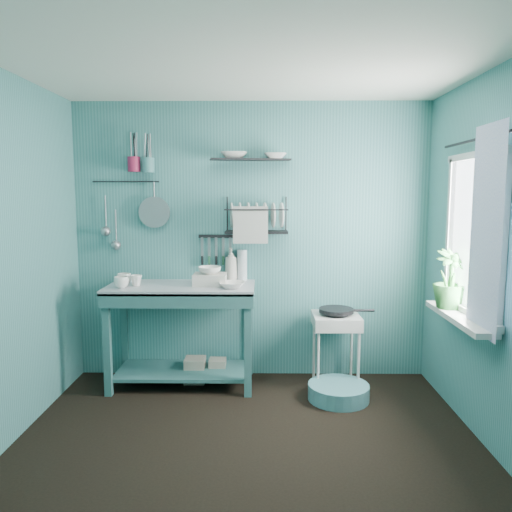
{
  "coord_description": "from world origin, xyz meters",
  "views": [
    {
      "loc": [
        0.1,
        -3.03,
        1.69
      ],
      "look_at": [
        0.05,
        0.85,
        1.2
      ],
      "focal_mm": 35.0,
      "sensor_mm": 36.0,
      "label": 1
    }
  ],
  "objects_px": {
    "soap_bottle": "(231,264)",
    "colander": "(154,212)",
    "mug_mid": "(136,280)",
    "storage_tin_large": "(195,370)",
    "dish_rack": "(256,215)",
    "hotplate_stand": "(335,350)",
    "potted_plant": "(450,279)",
    "floor_basin": "(338,392)",
    "storage_tin_small": "(218,370)",
    "mug_left": "(121,282)",
    "frying_pan": "(336,310)",
    "wash_tub": "(210,279)",
    "work_counter": "(182,335)",
    "utensil_cup_teal": "(148,165)",
    "water_bottle": "(242,265)",
    "utensil_cup_magenta": "(134,164)",
    "mug_right": "(124,279)"
  },
  "relations": [
    {
      "from": "soap_bottle",
      "to": "colander",
      "type": "xyz_separation_m",
      "value": [
        -0.69,
        0.02,
        0.47
      ]
    },
    {
      "from": "mug_mid",
      "to": "storage_tin_large",
      "type": "bearing_deg",
      "value": 12.91
    },
    {
      "from": "dish_rack",
      "to": "storage_tin_large",
      "type": "bearing_deg",
      "value": -172.4
    },
    {
      "from": "mug_mid",
      "to": "hotplate_stand",
      "type": "relative_size",
      "value": 0.16
    },
    {
      "from": "potted_plant",
      "to": "floor_basin",
      "type": "xyz_separation_m",
      "value": [
        -0.78,
        0.24,
        -0.99
      ]
    },
    {
      "from": "dish_rack",
      "to": "storage_tin_small",
      "type": "xyz_separation_m",
      "value": [
        -0.35,
        -0.06,
        -1.4
      ]
    },
    {
      "from": "mug_left",
      "to": "storage_tin_large",
      "type": "bearing_deg",
      "value": 19.9
    },
    {
      "from": "frying_pan",
      "to": "potted_plant",
      "type": "relative_size",
      "value": 0.68
    },
    {
      "from": "wash_tub",
      "to": "frying_pan",
      "type": "bearing_deg",
      "value": -0.05
    },
    {
      "from": "frying_pan",
      "to": "potted_plant",
      "type": "bearing_deg",
      "value": -35.56
    },
    {
      "from": "work_counter",
      "to": "utensil_cup_teal",
      "type": "xyz_separation_m",
      "value": [
        -0.31,
        0.19,
        1.49
      ]
    },
    {
      "from": "water_bottle",
      "to": "colander",
      "type": "relative_size",
      "value": 1.0
    },
    {
      "from": "work_counter",
      "to": "utensil_cup_magenta",
      "type": "distance_m",
      "value": 1.57
    },
    {
      "from": "frying_pan",
      "to": "storage_tin_large",
      "type": "height_order",
      "value": "frying_pan"
    },
    {
      "from": "frying_pan",
      "to": "colander",
      "type": "height_order",
      "value": "colander"
    },
    {
      "from": "hotplate_stand",
      "to": "storage_tin_large",
      "type": "distance_m",
      "value": 1.27
    },
    {
      "from": "mug_left",
      "to": "mug_right",
      "type": "distance_m",
      "value": 0.16
    },
    {
      "from": "mug_right",
      "to": "dish_rack",
      "type": "xyz_separation_m",
      "value": [
        1.15,
        0.14,
        0.55
      ]
    },
    {
      "from": "dish_rack",
      "to": "mug_left",
      "type": "bearing_deg",
      "value": -166.68
    },
    {
      "from": "water_bottle",
      "to": "hotplate_stand",
      "type": "distance_m",
      "value": 1.12
    },
    {
      "from": "work_counter",
      "to": "colander",
      "type": "relative_size",
      "value": 4.53
    },
    {
      "from": "mug_left",
      "to": "wash_tub",
      "type": "distance_m",
      "value": 0.74
    },
    {
      "from": "utensil_cup_teal",
      "to": "storage_tin_large",
      "type": "relative_size",
      "value": 0.59
    },
    {
      "from": "mug_mid",
      "to": "utensil_cup_magenta",
      "type": "relative_size",
      "value": 0.77
    },
    {
      "from": "water_bottle",
      "to": "utensil_cup_teal",
      "type": "distance_m",
      "value": 1.22
    },
    {
      "from": "mug_left",
      "to": "utensil_cup_teal",
      "type": "relative_size",
      "value": 0.95
    },
    {
      "from": "frying_pan",
      "to": "dish_rack",
      "type": "bearing_deg",
      "value": 167.17
    },
    {
      "from": "dish_rack",
      "to": "frying_pan",
      "type": "bearing_deg",
      "value": -14.23
    },
    {
      "from": "utensil_cup_magenta",
      "to": "utensil_cup_teal",
      "type": "relative_size",
      "value": 1.0
    },
    {
      "from": "floor_basin",
      "to": "colander",
      "type": "bearing_deg",
      "value": 161.22
    },
    {
      "from": "water_bottle",
      "to": "frying_pan",
      "type": "bearing_deg",
      "value": -16.23
    },
    {
      "from": "work_counter",
      "to": "frying_pan",
      "type": "relative_size",
      "value": 4.23
    },
    {
      "from": "frying_pan",
      "to": "utensil_cup_teal",
      "type": "xyz_separation_m",
      "value": [
        -1.65,
        0.21,
        1.26
      ]
    },
    {
      "from": "work_counter",
      "to": "mug_left",
      "type": "xyz_separation_m",
      "value": [
        -0.48,
        -0.16,
        0.5
      ]
    },
    {
      "from": "soap_bottle",
      "to": "hotplate_stand",
      "type": "xyz_separation_m",
      "value": [
        0.93,
        -0.22,
        -0.73
      ]
    },
    {
      "from": "water_bottle",
      "to": "floor_basin",
      "type": "relative_size",
      "value": 0.56
    },
    {
      "from": "wash_tub",
      "to": "floor_basin",
      "type": "relative_size",
      "value": 0.56
    },
    {
      "from": "utensil_cup_magenta",
      "to": "mug_mid",
      "type": "bearing_deg",
      "value": -78.15
    },
    {
      "from": "mug_left",
      "to": "floor_basin",
      "type": "relative_size",
      "value": 0.25
    },
    {
      "from": "storage_tin_large",
      "to": "work_counter",
      "type": "bearing_deg",
      "value": -153.43
    },
    {
      "from": "frying_pan",
      "to": "floor_basin",
      "type": "relative_size",
      "value": 0.6
    },
    {
      "from": "utensil_cup_teal",
      "to": "storage_tin_small",
      "type": "height_order",
      "value": "utensil_cup_teal"
    },
    {
      "from": "mug_mid",
      "to": "potted_plant",
      "type": "distance_m",
      "value": 2.54
    },
    {
      "from": "mug_mid",
      "to": "frying_pan",
      "type": "height_order",
      "value": "mug_mid"
    },
    {
      "from": "frying_pan",
      "to": "wash_tub",
      "type": "bearing_deg",
      "value": 179.95
    },
    {
      "from": "frying_pan",
      "to": "colander",
      "type": "distance_m",
      "value": 1.84
    },
    {
      "from": "mug_left",
      "to": "utensil_cup_magenta",
      "type": "xyz_separation_m",
      "value": [
        0.05,
        0.35,
        1.0
      ]
    },
    {
      "from": "mug_right",
      "to": "utensil_cup_teal",
      "type": "distance_m",
      "value": 1.02
    },
    {
      "from": "utensil_cup_teal",
      "to": "colander",
      "type": "xyz_separation_m",
      "value": [
        0.04,
        0.03,
        -0.42
      ]
    },
    {
      "from": "work_counter",
      "to": "soap_bottle",
      "type": "relative_size",
      "value": 4.25
    }
  ]
}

